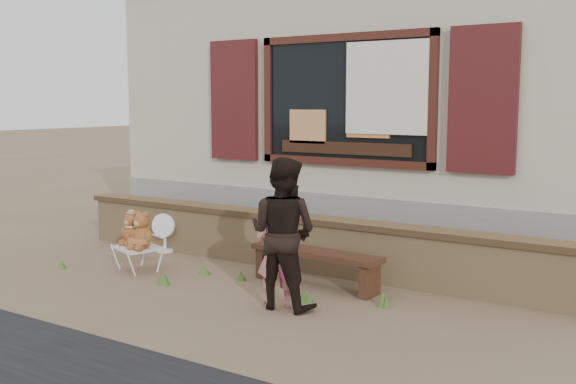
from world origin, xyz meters
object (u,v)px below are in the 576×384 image
Objects in this scene: bench at (316,260)px; child at (277,253)px; teddy_bear_left at (132,228)px; folding_chair at (138,249)px; teddy_bear_right at (142,229)px; adult at (283,233)px.

bench is 0.92m from child.
teddy_bear_left is 0.38× the size of child.
teddy_bear_right is (0.13, -0.04, 0.26)m from folding_chair.
teddy_bear_left is at bearing 180.00° from folding_chair.
teddy_bear_right is at bearing -8.92° from adult.
folding_chair is 1.45× the size of teddy_bear_left.
teddy_bear_right is 0.31× the size of adult.
adult reaches higher than bench.
child reaches higher than bench.
teddy_bear_left is at bearing -42.64° from child.
bench is at bearing -119.27° from child.
bench is 2.67× the size of folding_chair.
adult reaches higher than folding_chair.
teddy_bear_left is 0.28× the size of adult.
child reaches higher than teddy_bear_right.
child is at bearing -80.59° from bench.
teddy_bear_left is 0.28m from teddy_bear_right.
teddy_bear_right is (-2.02, -0.62, 0.23)m from bench.
adult is at bearing 12.31° from teddy_bear_right.
child is (2.10, -0.26, 0.02)m from teddy_bear_right.
child is at bearing 40.02° from adult.
folding_chair is at bearing -0.00° from teddy_bear_left.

